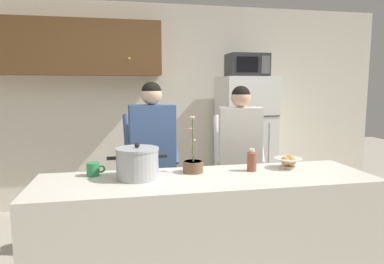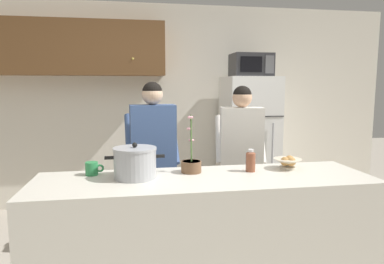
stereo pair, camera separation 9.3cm
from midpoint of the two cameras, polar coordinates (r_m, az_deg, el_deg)
name	(u,v)px [view 2 (the right image)]	position (r m, az deg, el deg)	size (l,w,h in m)	color
back_wall_unit	(152,95)	(4.57, -6.06, 6.11)	(6.00, 0.48, 2.60)	silver
kitchen_island	(205,240)	(2.61, 3.19, -17.29)	(2.37, 0.68, 0.92)	silver
refrigerator	(249,143)	(4.47, 9.92, -1.83)	(0.64, 0.68, 1.67)	white
microwave	(251,65)	(4.40, 10.31, 10.77)	(0.48, 0.37, 0.28)	#2D2D30
person_near_pot	(153,149)	(3.18, -5.60, -2.75)	(0.51, 0.43, 1.60)	#33384C
person_by_sink	(241,149)	(3.33, 8.88, -2.78)	(0.53, 0.47, 1.56)	#33384C
cooking_pot	(135,163)	(2.43, -8.27, -5.02)	(0.41, 0.30, 0.25)	#ADAFB5
coffee_mug	(92,169)	(2.59, -15.12, -5.83)	(0.13, 0.09, 0.10)	#2D8C4C
bread_bowl	(288,162)	(2.79, 16.44, -4.84)	(0.22, 0.22, 0.10)	beige
bottle_near_edge	(251,161)	(2.64, 10.63, -4.65)	(0.07, 0.07, 0.17)	brown
potted_orchid	(191,164)	(2.57, 0.91, -5.36)	(0.15, 0.15, 0.43)	brown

